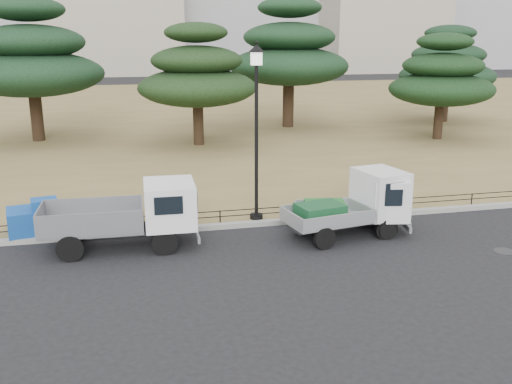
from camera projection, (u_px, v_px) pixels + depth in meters
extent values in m
plane|color=black|center=(272.00, 255.00, 15.85)|extent=(220.00, 220.00, 0.00)
cube|color=olive|center=(173.00, 113.00, 44.58)|extent=(120.00, 56.00, 0.15)
cube|color=gray|center=(252.00, 224.00, 18.27)|extent=(120.00, 0.25, 0.16)
cylinder|color=black|center=(165.00, 242.00, 15.81)|extent=(0.74, 0.17, 0.73)
cylinder|color=black|center=(162.00, 225.00, 17.30)|extent=(0.74, 0.17, 0.73)
cylinder|color=black|center=(70.00, 249.00, 15.33)|extent=(0.74, 0.17, 0.73)
cylinder|color=black|center=(76.00, 230.00, 16.82)|extent=(0.74, 0.17, 0.73)
cube|color=#2D2D30|center=(120.00, 230.00, 16.27)|extent=(4.11, 0.99, 0.13)
cube|color=gray|center=(92.00, 217.00, 16.02)|extent=(2.88, 1.68, 0.71)
cube|color=white|center=(170.00, 204.00, 16.36)|extent=(1.47, 1.78, 1.25)
cylinder|color=black|center=(387.00, 229.00, 17.08)|extent=(0.67, 0.29, 0.65)
cylinder|color=black|center=(360.00, 215.00, 18.35)|extent=(0.67, 0.29, 0.65)
cylinder|color=black|center=(325.00, 238.00, 16.24)|extent=(0.67, 0.29, 0.65)
cylinder|color=black|center=(301.00, 224.00, 17.51)|extent=(0.67, 0.29, 0.65)
cube|color=#2D2D30|center=(345.00, 221.00, 17.27)|extent=(3.58, 1.42, 0.15)
cube|color=#9C9FA3|center=(327.00, 215.00, 16.95)|extent=(2.64, 1.88, 0.43)
cube|color=silver|center=(380.00, 192.00, 17.54)|extent=(1.48, 1.79, 1.39)
cube|color=#144926|center=(320.00, 212.00, 16.82)|extent=(1.48, 1.18, 0.48)
cylinder|color=black|center=(386.00, 230.00, 17.04)|extent=(0.61, 0.26, 0.59)
cylinder|color=black|center=(375.00, 217.00, 18.28)|extent=(0.61, 0.26, 0.59)
cylinder|color=black|center=(321.00, 231.00, 16.96)|extent=(0.61, 0.26, 0.59)
cylinder|color=black|center=(314.00, 218.00, 18.20)|extent=(0.61, 0.26, 0.59)
cube|color=#2D2D30|center=(350.00, 219.00, 17.59)|extent=(3.24, 1.30, 0.14)
cube|color=#98999E|center=(332.00, 211.00, 17.49)|extent=(2.39, 1.72, 0.39)
cube|color=silver|center=(387.00, 197.00, 17.45)|extent=(1.35, 1.63, 1.24)
cube|color=#1E6926|center=(325.00, 208.00, 17.46)|extent=(1.34, 1.08, 0.43)
cylinder|color=black|center=(256.00, 216.00, 18.56)|extent=(0.42, 0.42, 0.15)
cylinder|color=black|center=(256.00, 142.00, 17.92)|extent=(0.11, 0.11, 4.74)
cylinder|color=white|center=(256.00, 59.00, 17.24)|extent=(0.38, 0.38, 0.38)
cone|color=black|center=(256.00, 48.00, 17.16)|extent=(0.49, 0.49, 0.24)
cylinder|color=black|center=(251.00, 214.00, 18.34)|extent=(38.00, 0.03, 0.03)
cylinder|color=black|center=(251.00, 209.00, 18.29)|extent=(38.00, 0.03, 0.03)
cylinder|color=black|center=(251.00, 214.00, 18.34)|extent=(0.04, 0.04, 0.40)
cube|color=#164EAA|center=(36.00, 220.00, 17.25)|extent=(1.77, 1.43, 0.74)
cube|color=#164EAA|center=(44.00, 204.00, 17.03)|extent=(0.84, 0.76, 0.32)
cylinder|color=#2D2D30|center=(505.00, 251.00, 16.15)|extent=(0.60, 0.60, 0.01)
cylinder|color=black|center=(37.00, 114.00, 32.15)|extent=(0.69, 0.69, 3.05)
ellipsoid|color=#16311C|center=(32.00, 74.00, 31.57)|extent=(7.82, 7.82, 2.50)
ellipsoid|color=#16311C|center=(29.00, 42.00, 31.12)|extent=(5.97, 5.97, 1.91)
ellipsoid|color=#16311C|center=(26.00, 9.00, 30.67)|extent=(4.12, 4.12, 1.32)
cylinder|color=black|center=(198.00, 122.00, 30.99)|extent=(0.57, 0.57, 2.53)
ellipsoid|color=#1A3116|center=(197.00, 87.00, 30.51)|extent=(6.37, 6.37, 2.04)
ellipsoid|color=#1A3116|center=(197.00, 60.00, 30.13)|extent=(4.86, 4.86, 1.56)
ellipsoid|color=#1A3116|center=(196.00, 32.00, 29.76)|extent=(3.36, 3.36, 1.07)
cylinder|color=black|center=(288.00, 102.00, 37.09)|extent=(0.72, 0.72, 3.19)
ellipsoid|color=#16321B|center=(289.00, 66.00, 36.48)|extent=(7.67, 7.67, 2.45)
ellipsoid|color=#16321B|center=(289.00, 37.00, 36.01)|extent=(5.85, 5.85, 1.87)
ellipsoid|color=#16321B|center=(290.00, 7.00, 35.54)|extent=(4.04, 4.04, 1.29)
cylinder|color=black|center=(439.00, 119.00, 32.77)|extent=(0.52, 0.52, 2.32)
ellipsoid|color=black|center=(441.00, 89.00, 32.33)|extent=(5.90, 5.90, 1.89)
ellipsoid|color=black|center=(443.00, 66.00, 31.98)|extent=(4.50, 4.50, 1.44)
ellipsoid|color=black|center=(445.00, 42.00, 31.64)|extent=(3.11, 3.11, 0.99)
cylinder|color=black|center=(444.00, 103.00, 39.54)|extent=(0.57, 0.57, 2.54)
ellipsoid|color=black|center=(447.00, 76.00, 39.06)|extent=(6.48, 6.48, 2.07)
ellipsoid|color=black|center=(449.00, 55.00, 38.68)|extent=(4.95, 4.95, 1.58)
ellipsoid|color=black|center=(450.00, 33.00, 38.30)|extent=(3.42, 3.42, 1.09)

